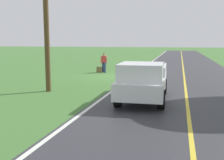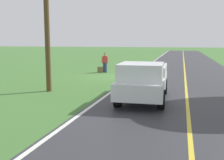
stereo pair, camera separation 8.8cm
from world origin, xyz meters
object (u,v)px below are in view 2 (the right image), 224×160
Objects in this scene: hitchhiker_walking at (105,61)px; pickup_truck_passing at (143,80)px; suitcase_carried at (100,70)px; utility_pole_roadside at (46,10)px.

hitchhiker_walking is 0.32× the size of pickup_truck_passing.
hitchhiker_walking is at bearing -65.29° from pickup_truck_passing.
suitcase_carried is at bearing -63.23° from pickup_truck_passing.
suitcase_carried is 0.09× the size of pickup_truck_passing.
utility_pole_roadside reaches higher than pickup_truck_passing.
hitchhiker_walking is 10.06m from utility_pole_roadside.
hitchhiker_walking is 3.48× the size of suitcase_carried.
hitchhiker_walking is at bearing -93.37° from utility_pole_roadside.
hitchhiker_walking is 0.20× the size of utility_pole_roadside.
suitcase_carried is 0.06× the size of utility_pole_roadside.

